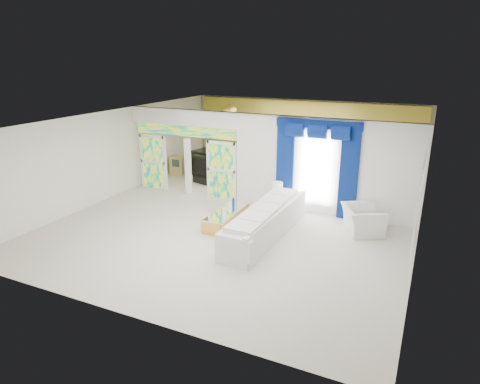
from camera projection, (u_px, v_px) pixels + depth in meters
The scene contains 22 objects.
floor at pixel (247, 213), 13.29m from camera, with size 12.00×12.00×0.00m, color #B7AF9E.
dividing_wall at pixel (325, 167), 12.82m from camera, with size 5.70×0.18×3.00m, color white.
dividing_header at pixel (184, 117), 14.45m from camera, with size 4.30×0.18×0.55m, color white.
stained_panel_left at pixel (153, 162), 15.56m from camera, with size 0.95×0.04×2.00m, color #994C3F.
stained_panel_right at pixel (222, 170), 14.41m from camera, with size 0.95×0.04×2.00m, color #994C3F.
stained_transom at pixel (185, 131), 14.60m from camera, with size 4.00×0.05×0.35m, color #994C3F.
window_pane at pixel (316, 169), 12.85m from camera, with size 1.00×0.02×2.30m, color white.
blue_drape_left at pixel (285, 167), 13.24m from camera, with size 0.55×0.10×2.80m, color #031341.
blue_drape_right at pixel (349, 174), 12.44m from camera, with size 0.55×0.10×2.80m, color #031341.
blue_pelmet at pixel (319, 124), 12.40m from camera, with size 2.60×0.12×0.25m, color #031341.
wall_mirror at pixel (420, 197), 9.96m from camera, with size 0.04×2.70×1.90m, color white.
gold_curtains at pixel (304, 136), 17.91m from camera, with size 9.70×0.12×2.90m, color gold.
white_sofa at pixel (266, 224), 11.45m from camera, with size 0.86×4.00×0.76m, color silver.
coffee_table at pixel (227, 218), 12.31m from camera, with size 0.61×1.83×0.41m, color gold.
console_table at pixel (285, 207), 13.27m from camera, with size 1.17×0.37×0.39m, color white.
table_lamp at pixel (277, 191), 13.24m from camera, with size 0.36×0.36×0.58m, color white.
armchair at pixel (362, 220), 11.74m from camera, with size 1.15×1.00×0.75m, color silver.
grand_piano at pixel (222, 161), 17.61m from camera, with size 1.58×2.07×1.05m, color black.
piano_bench at pixel (203, 180), 16.36m from camera, with size 0.81×0.32×0.27m, color black.
tv_console at pixel (178, 165), 17.52m from camera, with size 0.54×0.49×0.79m, color #A37951.
chandelier at pixel (229, 112), 16.32m from camera, with size 0.60×0.60×0.60m, color gold.
decanters at pixel (229, 207), 12.40m from camera, with size 0.20×0.94×0.20m.
Camera 1 is at (5.04, -11.36, 4.75)m, focal length 31.41 mm.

